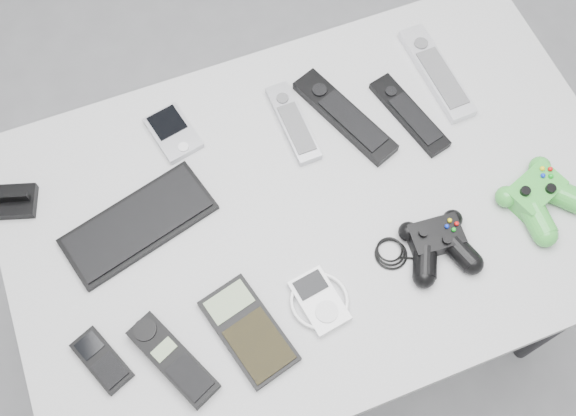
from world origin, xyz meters
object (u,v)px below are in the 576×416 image
object	(u,v)px
cordless_handset	(173,360)
pda_keyboard	(138,224)
desk	(316,220)
remote_black_b	(409,114)
pda	(173,133)
remote_silver_a	(293,122)
controller_black	(438,243)
mobile_phone	(102,360)
mp3_player	(319,301)
calculator	(248,331)
controller_green	(541,196)
remote_silver_b	(436,72)
remote_black_a	(345,116)

from	to	relation	value
cordless_handset	pda_keyboard	bearing A→B (deg)	62.54
desk	remote_black_b	distance (m)	0.27
pda	remote_silver_a	bearing A→B (deg)	-27.66
remote_silver_a	controller_black	world-z (taller)	controller_black
mobile_phone	mp3_player	bearing A→B (deg)	-28.02
cordless_handset	controller_black	world-z (taller)	controller_black
calculator	controller_black	bearing A→B (deg)	-10.67
remote_silver_a	mp3_player	distance (m)	0.36
controller_green	desk	bearing A→B (deg)	140.34
mobile_phone	remote_silver_a	bearing A→B (deg)	11.53
mp3_player	controller_black	distance (m)	0.24
remote_silver_b	pda_keyboard	bearing A→B (deg)	-173.17
remote_black_a	controller_green	world-z (taller)	controller_green
mobile_phone	calculator	bearing A→B (deg)	-32.05
cordless_handset	remote_black_b	bearing A→B (deg)	2.60
remote_black_b	calculator	bearing A→B (deg)	-160.19
mobile_phone	controller_green	distance (m)	0.82
pda_keyboard	calculator	world-z (taller)	calculator
remote_black_a	controller_green	xyz separation A→B (m)	(0.26, -0.29, 0.01)
remote_silver_b	cordless_handset	world-z (taller)	cordless_handset
pda_keyboard	calculator	size ratio (longest dim) A/B	1.51
remote_black_b	remote_silver_b	xyz separation A→B (m)	(0.09, 0.07, 0.00)
controller_black	calculator	bearing A→B (deg)	-171.32
pda	controller_black	distance (m)	0.54
remote_silver_a	desk	bearing A→B (deg)	-97.38
remote_silver_b	controller_green	distance (m)	0.32
remote_silver_a	remote_black_b	distance (m)	0.23
desk	mp3_player	world-z (taller)	mp3_player
cordless_handset	controller_black	size ratio (longest dim) A/B	0.79
remote_black_b	mobile_phone	size ratio (longest dim) A/B	1.76
desk	remote_silver_b	world-z (taller)	remote_silver_b
remote_silver_b	calculator	xyz separation A→B (m)	(-0.53, -0.36, -0.00)
desk	pda_keyboard	xyz separation A→B (m)	(-0.32, 0.08, 0.07)
remote_black_b	calculator	world-z (taller)	same
remote_black_a	desk	bearing A→B (deg)	-148.57
remote_black_b	cordless_handset	distance (m)	0.64
calculator	controller_black	distance (m)	0.37
pda_keyboard	cordless_handset	bearing A→B (deg)	-107.96
remote_black_a	calculator	bearing A→B (deg)	-154.78
pda_keyboard	remote_silver_b	bearing A→B (deg)	-6.04
remote_silver_a	controller_green	distance (m)	0.48
controller_black	remote_black_b	bearing A→B (deg)	79.90
remote_silver_b	mp3_player	world-z (taller)	remote_silver_b
remote_silver_b	calculator	world-z (taller)	remote_silver_b
cordless_handset	controller_black	xyz separation A→B (m)	(0.50, 0.02, 0.01)
calculator	mp3_player	distance (m)	0.13
remote_black_b	pda	bearing A→B (deg)	150.28
remote_black_b	mobile_phone	distance (m)	0.73
calculator	remote_silver_a	bearing A→B (deg)	43.95
remote_black_a	mp3_player	xyz separation A→B (m)	(-0.19, -0.33, -0.00)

